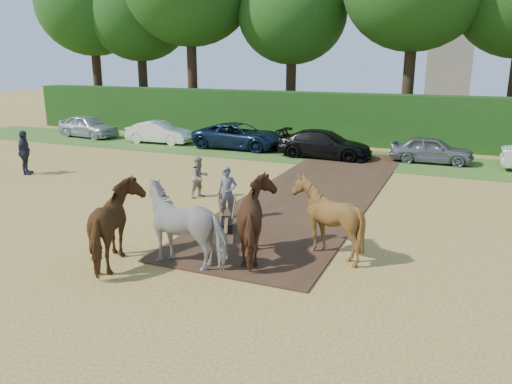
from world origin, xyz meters
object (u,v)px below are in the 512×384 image
Objects in this scene: spectator_far at (25,153)px; parked_cars at (370,146)px; plough_team at (225,221)px; spectator_near at (200,177)px.

parked_cars is (13.46, 9.37, -0.28)m from spectator_far.
plough_team reaches higher than spectator_far.
plough_team is at bearing -119.20° from spectator_near.
spectator_far is 16.40m from parked_cars.
spectator_near is at bearing -118.72° from spectator_far.
plough_team is (12.45, -5.18, 0.04)m from spectator_far.
spectator_near is 6.01m from plough_team.
parked_cars is at bearing 0.47° from spectator_near.
spectator_far is 13.48m from plough_team.
plough_team reaches higher than spectator_near.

